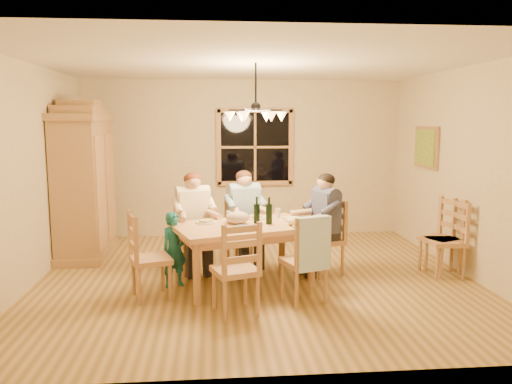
{
  "coord_description": "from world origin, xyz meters",
  "views": [
    {
      "loc": [
        -0.53,
        -6.17,
        2.0
      ],
      "look_at": [
        0.01,
        0.1,
        1.1
      ],
      "focal_mm": 35.0,
      "sensor_mm": 36.0,
      "label": 1
    }
  ],
  "objects": [
    {
      "name": "cap",
      "position": [
        0.44,
        -0.38,
        0.82
      ],
      "size": [
        0.2,
        0.2,
        0.11
      ],
      "primitive_type": "ellipsoid",
      "color": "beige",
      "rests_on": "dining_table"
    },
    {
      "name": "wine_bottle_b",
      "position": [
        0.14,
        -0.27,
        0.93
      ],
      "size": [
        0.08,
        0.08,
        0.33
      ],
      "primitive_type": "cylinder",
      "color": "black",
      "rests_on": "dining_table"
    },
    {
      "name": "wine_glass_b",
      "position": [
        0.29,
        0.03,
        0.83
      ],
      "size": [
        0.06,
        0.06,
        0.14
      ],
      "primitive_type": "cylinder",
      "color": "silver",
      "rests_on": "dining_table"
    },
    {
      "name": "armoire",
      "position": [
        -2.42,
        1.31,
        1.06
      ],
      "size": [
        0.66,
        1.4,
        2.3
      ],
      "color": "#91623F",
      "rests_on": "floor"
    },
    {
      "name": "window",
      "position": [
        0.2,
        2.47,
        1.55
      ],
      "size": [
        1.3,
        0.06,
        1.3
      ],
      "color": "black",
      "rests_on": "wall_back"
    },
    {
      "name": "wall_back",
      "position": [
        0.0,
        2.5,
        1.35
      ],
      "size": [
        5.5,
        0.02,
        2.7
      ],
      "primitive_type": "cube",
      "color": "#C1B388",
      "rests_on": "floor"
    },
    {
      "name": "floor",
      "position": [
        0.0,
        0.0,
        0.0
      ],
      "size": [
        5.5,
        5.5,
        0.0
      ],
      "primitive_type": "plane",
      "color": "olive",
      "rests_on": "ground"
    },
    {
      "name": "dining_table",
      "position": [
        -0.17,
        -0.28,
        0.65
      ],
      "size": [
        1.86,
        1.46,
        0.76
      ],
      "rotation": [
        0.0,
        0.0,
        0.32
      ],
      "color": "tan",
      "rests_on": "floor"
    },
    {
      "name": "plate_woman",
      "position": [
        -0.63,
        -0.14,
        0.77
      ],
      "size": [
        0.26,
        0.26,
        0.02
      ],
      "primitive_type": "cylinder",
      "color": "white",
      "rests_on": "dining_table"
    },
    {
      "name": "child",
      "position": [
        -1.01,
        -0.25,
        0.46
      ],
      "size": [
        0.4,
        0.37,
        0.92
      ],
      "primitive_type": "imported",
      "rotation": [
        0.0,
        0.0,
        0.61
      ],
      "color": "#18646E",
      "rests_on": "floor"
    },
    {
      "name": "cloth_bundle",
      "position": [
        -0.24,
        -0.23,
        0.84
      ],
      "size": [
        0.28,
        0.22,
        0.15
      ],
      "primitive_type": "ellipsoid",
      "color": "tan",
      "rests_on": "dining_table"
    },
    {
      "name": "napkin",
      "position": [
        -0.17,
        -0.5,
        0.78
      ],
      "size": [
        0.21,
        0.19,
        0.03
      ],
      "primitive_type": "cube",
      "rotation": [
        0.0,
        0.0,
        0.32
      ],
      "color": "teal",
      "rests_on": "dining_table"
    },
    {
      "name": "chandelier",
      "position": [
        -0.0,
        0.0,
        2.08
      ],
      "size": [
        0.77,
        0.68,
        0.71
      ],
      "color": "black",
      "rests_on": "ceiling"
    },
    {
      "name": "chair_end_left",
      "position": [
        -1.24,
        -0.63,
        0.3
      ],
      "size": [
        0.54,
        0.55,
        0.99
      ],
      "rotation": [
        0.0,
        0.0,
        -1.25
      ],
      "color": "#AF784D",
      "rests_on": "floor"
    },
    {
      "name": "wall_right",
      "position": [
        2.75,
        0.0,
        1.35
      ],
      "size": [
        0.02,
        5.0,
        2.7
      ],
      "primitive_type": "cube",
      "color": "#C1B388",
      "rests_on": "floor"
    },
    {
      "name": "plate_plaid",
      "position": [
        0.01,
        0.09,
        0.77
      ],
      "size": [
        0.26,
        0.26,
        0.02
      ],
      "primitive_type": "cylinder",
      "color": "white",
      "rests_on": "dining_table"
    },
    {
      "name": "chair_spare_front",
      "position": [
        2.45,
        0.01,
        0.3
      ],
      "size": [
        0.56,
        0.57,
        0.99
      ],
      "rotation": [
        0.0,
        0.0,
        1.97
      ],
      "color": "#AF784D",
      "rests_on": "floor"
    },
    {
      "name": "towel",
      "position": [
        0.52,
        -1.06,
        0.7
      ],
      "size": [
        0.39,
        0.21,
        0.58
      ],
      "primitive_type": "cube",
      "rotation": [
        0.0,
        0.0,
        0.32
      ],
      "color": "#B8D8FA",
      "rests_on": "chair_near_right"
    },
    {
      "name": "wall_left",
      "position": [
        -2.75,
        0.0,
        1.35
      ],
      "size": [
        0.02,
        5.0,
        2.7
      ],
      "primitive_type": "cube",
      "color": "#C1B388",
      "rests_on": "floor"
    },
    {
      "name": "plate_slate",
      "position": [
        0.41,
        -0.04,
        0.77
      ],
      "size": [
        0.26,
        0.26,
        0.02
      ],
      "primitive_type": "cylinder",
      "color": "white",
      "rests_on": "dining_table"
    },
    {
      "name": "chair_spare_back",
      "position": [
        2.45,
        -0.12,
        0.3
      ],
      "size": [
        0.44,
        0.46,
        0.99
      ],
      "rotation": [
        0.0,
        0.0,
        1.53
      ],
      "color": "#AF784D",
      "rests_on": "floor"
    },
    {
      "name": "wine_bottle_a",
      "position": [
        -0.01,
        -0.22,
        0.93
      ],
      "size": [
        0.08,
        0.08,
        0.33
      ],
      "primitive_type": "cylinder",
      "color": "black",
      "rests_on": "dining_table"
    },
    {
      "name": "adult_plaid_man",
      "position": [
        -0.11,
        0.55,
        0.84
      ],
      "size": [
        0.49,
        0.52,
        0.87
      ],
      "rotation": [
        0.0,
        0.0,
        3.46
      ],
      "color": "#32668B",
      "rests_on": "floor"
    },
    {
      "name": "chair_end_right",
      "position": [
        0.91,
        0.08,
        0.3
      ],
      "size": [
        0.54,
        0.55,
        0.99
      ],
      "rotation": [
        0.0,
        0.0,
        1.89
      ],
      "color": "#AF784D",
      "rests_on": "floor"
    },
    {
      "name": "chair_near_left",
      "position": [
        -0.31,
        -1.14,
        0.3
      ],
      "size": [
        0.55,
        0.54,
        0.99
      ],
      "rotation": [
        0.0,
        0.0,
        0.32
      ],
      "color": "#AF784D",
      "rests_on": "floor"
    },
    {
      "name": "chair_far_right",
      "position": [
        -0.11,
        0.55,
        0.3
      ],
      "size": [
        0.55,
        0.54,
        0.99
      ],
      "rotation": [
        0.0,
        0.0,
        3.46
      ],
      "color": "#AF784D",
      "rests_on": "floor"
    },
    {
      "name": "ceiling",
      "position": [
        0.0,
        0.0,
        2.7
      ],
      "size": [
        5.5,
        5.0,
        0.02
      ],
      "primitive_type": "cube",
      "color": "white",
      "rests_on": "wall_back"
    },
    {
      "name": "painting",
      "position": [
        2.71,
        1.2,
        1.6
      ],
      "size": [
        0.06,
        0.78,
        0.64
      ],
      "color": "#91623F",
      "rests_on": "wall_right"
    },
    {
      "name": "chair_near_right",
      "position": [
        0.46,
        -0.88,
        0.3
      ],
      "size": [
        0.55,
        0.54,
        0.99
      ],
      "rotation": [
        0.0,
        0.0,
        0.32
      ],
      "color": "#AF784D",
      "rests_on": "floor"
    },
    {
      "name": "wine_glass_a",
      "position": [
        -0.34,
        -0.13,
        0.83
      ],
      "size": [
        0.06,
        0.06,
        0.14
      ],
      "primitive_type": "cylinder",
      "color": "silver",
      "rests_on": "dining_table"
    },
    {
      "name": "adult_woman",
      "position": [
        -0.8,
        0.33,
        0.84
      ],
      "size": [
        0.49,
        0.52,
        0.87
      ],
      "rotation": [
        0.0,
        0.0,
        3.46
      ],
      "color": "beige",
      "rests_on": "floor"
    },
    {
      "name": "chair_far_left",
      "position": [
        -0.8,
        0.33,
        0.3
      ],
      "size": [
        0.55,
        0.54,
        0.99
      ],
      "rotation": [
        0.0,
        0.0,
        3.46
      ],
      "color": "#AF784D",
      "rests_on": "floor"
    },
    {
      "name": "adult_slate_man",
      "position": [
        0.91,
        0.08,
        0.84
      ],
      "size": [
        0.52,
        0.49,
        0.87
      ],
      "rotation": [
        0.0,
        0.0,
        1.89
      ],
      "color": "#3E4363",
      "rests_on": "floor"
    }
  ]
}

